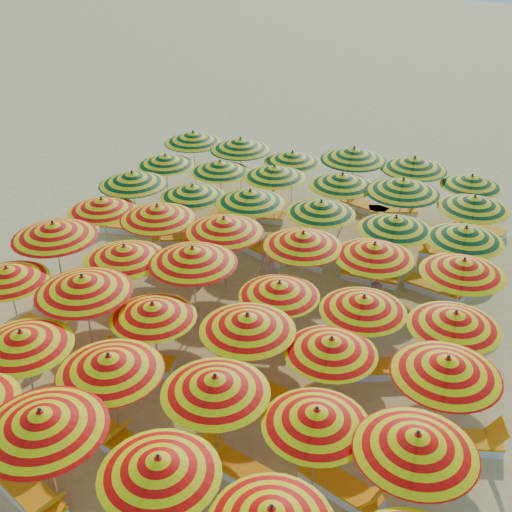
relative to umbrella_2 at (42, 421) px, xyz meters
The scene contains 72 objects.
ground 7.60m from the umbrella_2, 80.38° to the left, with size 120.00×120.00×0.00m, color #DEBD62.
umbrella_2 is the anchor object (origin of this frame).
umbrella_3 2.33m from the umbrella_2, ahead, with size 2.20×2.20×2.25m.
umbrella_7 2.83m from the umbrella_2, 135.11° to the left, with size 2.79×2.79×2.28m.
umbrella_8 1.91m from the umbrella_2, 83.82° to the left, with size 2.77×2.77×2.34m.
umbrella_9 3.21m from the umbrella_2, 40.75° to the left, with size 2.74×2.74×2.29m.
umbrella_10 4.92m from the umbrella_2, 24.33° to the left, with size 2.55×2.55×2.17m.
umbrella_11 6.57m from the umbrella_2, 16.60° to the left, with size 2.78×2.78×2.34m.
umbrella_12 5.91m from the umbrella_2, 134.79° to the left, with size 2.67×2.67×2.16m.
umbrella_13 4.48m from the umbrella_2, 114.16° to the left, with size 2.75×2.75×2.47m.
umbrella_14 4.06m from the umbrella_2, 89.72° to the left, with size 2.64×2.64×2.15m.
umbrella_15 4.78m from the umbrella_2, 61.23° to the left, with size 2.18×2.18×2.31m.
umbrella_16 5.94m from the umbrella_2, 45.01° to the left, with size 2.65×2.65×2.15m.
umbrella_17 7.74m from the umbrella_2, 31.89° to the left, with size 2.42×2.42×2.37m.
umbrella_18 7.40m from the umbrella_2, 123.84° to the left, with size 2.87×2.87×2.48m.
umbrella_19 6.26m from the umbrella_2, 107.00° to the left, with size 2.70×2.70×2.29m.
umbrella_20 6.24m from the umbrella_2, 89.85° to the left, with size 2.77×2.77×2.46m.
umbrella_21 6.44m from the umbrella_2, 67.54° to the left, with size 2.14×2.14×2.12m.
umbrella_22 7.47m from the umbrella_2, 52.72° to the left, with size 2.34×2.34×2.19m.
umbrella_23 8.89m from the umbrella_2, 42.23° to the left, with size 2.70×2.70×2.22m.
umbrella_24 9.36m from the umbrella_2, 115.66° to the left, with size 2.61×2.61×2.22m.
umbrella_25 8.54m from the umbrella_2, 103.99° to the left, with size 2.82×2.82×2.38m.
umbrella_26 8.17m from the umbrella_2, 89.41° to the left, with size 2.60×2.60×2.40m.
umbrella_27 8.54m from the umbrella_2, 73.81° to the left, with size 2.84×2.84×2.34m.
umbrella_28 9.41m from the umbrella_2, 62.85° to the left, with size 2.18×2.18×2.28m.
umbrella_29 10.60m from the umbrella_2, 51.70° to the left, with size 2.77×2.77×2.29m.
umbrella_30 10.98m from the umbrella_2, 111.37° to the left, with size 2.42×2.42×2.38m.
umbrella_31 10.52m from the umbrella_2, 100.49° to the left, with size 2.46×2.46×2.19m.
umbrella_32 10.38m from the umbrella_2, 89.77° to the left, with size 2.17×2.17×2.29m.
umbrella_33 10.74m from the umbrella_2, 77.78° to the left, with size 2.65×2.65×2.24m.
umbrella_34 11.12m from the umbrella_2, 65.81° to the left, with size 2.64×2.64×2.28m.
umbrella_35 12.05m from the umbrella_2, 57.46° to the left, with size 2.43×2.43×2.28m.
umbrella_36 13.13m from the umbrella_2, 107.67° to the left, with size 2.67×2.67×2.14m.
umbrella_37 12.66m from the umbrella_2, 98.53° to the left, with size 2.54×2.54×2.19m.
umbrella_38 12.60m from the umbrella_2, 89.65° to the left, with size 2.30×2.30×2.25m.
umbrella_39 12.83m from the umbrella_2, 79.18° to the left, with size 2.49×2.49×2.31m.
umbrella_40 13.20m from the umbrella_2, 70.59° to the left, with size 2.78×2.78×2.48m.
umbrella_41 13.97m from the umbrella_2, 61.94° to the left, with size 2.20×2.20×2.29m.
umbrella_42 15.01m from the umbrella_2, 104.74° to the left, with size 2.96×2.96×2.37m.
umbrella_43 14.44m from the umbrella_2, 97.25° to the left, with size 2.55×2.55×2.41m.
umbrella_44 14.29m from the umbrella_2, 89.24° to the left, with size 2.34×2.34×2.17m.
umbrella_45 14.81m from the umbrella_2, 80.94° to the left, with size 3.02×3.02×2.48m.
umbrella_46 15.29m from the umbrella_2, 73.15° to the left, with size 2.50×2.50×2.41m.
umbrella_47 15.72m from the umbrella_2, 66.07° to the left, with size 2.62×2.62×2.13m.
lounger_1 2.09m from the umbrella_2, 164.17° to the right, with size 1.82×1.18×0.69m.
lounger_4 2.76m from the umbrella_2, 99.20° to the left, with size 1.83×1.05×0.69m.
lounger_5 4.02m from the umbrella_2, 32.46° to the left, with size 1.82×1.02×0.69m.
lounger_6 5.86m from the umbrella_2, 22.67° to the left, with size 1.83×1.12×0.69m.
lounger_7 5.96m from the umbrella_2, 129.43° to the left, with size 1.83×1.06×0.69m.
lounger_8 4.60m from the umbrella_2, 98.05° to the left, with size 1.81×0.87×0.69m.
lounger_9 5.43m from the umbrella_2, 54.91° to the left, with size 1.82×1.03×0.69m.
lounger_10 8.53m from the umbrella_2, 30.15° to the left, with size 1.83×1.04×0.69m.
lounger_11 7.29m from the umbrella_2, 121.11° to the left, with size 1.83×1.05×0.69m.
lounger_12 6.90m from the umbrella_2, 110.72° to the left, with size 1.82×1.02×0.69m.
lounger_13 6.68m from the umbrella_2, 72.10° to the left, with size 1.82×0.97×0.69m.
lounger_14 8.01m from the umbrella_2, 49.53° to the left, with size 1.82×1.21×0.69m.
lounger_15 8.67m from the umbrella_2, 100.02° to the left, with size 1.82×0.96×0.69m.
lounger_16 11.51m from the umbrella_2, 113.96° to the left, with size 1.81×0.87×0.69m.
lounger_17 10.71m from the umbrella_2, 103.80° to the left, with size 1.82×1.18×0.69m.
lounger_18 10.59m from the umbrella_2, 86.98° to the left, with size 1.82×1.23×0.69m.
lounger_19 10.67m from the umbrella_2, 80.27° to the left, with size 1.78×0.76×0.69m.
lounger_20 11.02m from the umbrella_2, 68.57° to the left, with size 1.76×0.66×0.69m.
lounger_21 11.88m from the umbrella_2, 59.31° to the left, with size 1.82×1.02×0.69m.
lounger_22 12.61m from the umbrella_2, 95.90° to the left, with size 1.78×0.74×0.69m.
lounger_23 12.89m from the umbrella_2, 92.35° to the left, with size 1.80×0.85×0.69m.
lounger_24 13.79m from the umbrella_2, 64.05° to the left, with size 1.75×0.62×0.69m.
lounger_25 14.51m from the umbrella_2, 94.88° to the left, with size 1.76×0.66×0.69m.
lounger_26 15.18m from the umbrella_2, 79.14° to the left, with size 1.83×1.14×0.69m.
lounger_27 15.43m from the umbrella_2, 75.12° to the left, with size 1.83×1.11×0.69m.
lounger_28 16.14m from the umbrella_2, 64.54° to the left, with size 1.83×1.14×0.69m.
beachgoer_b 8.99m from the umbrella_2, 59.40° to the left, with size 0.73×0.57×1.50m, color tan.
beachgoer_a 8.87m from the umbrella_2, 81.77° to the left, with size 0.56×0.37×1.54m, color tan.
Camera 1 is at (5.20, -13.68, 10.36)m, focal length 45.00 mm.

